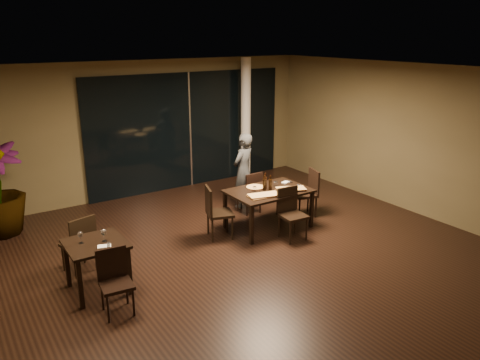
% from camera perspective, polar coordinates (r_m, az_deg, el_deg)
% --- Properties ---
extents(ground, '(8.00, 8.00, 0.00)m').
position_cam_1_polar(ground, '(7.89, 1.03, -9.26)').
color(ground, black).
rests_on(ground, ground).
extents(wall_back, '(8.00, 0.10, 3.00)m').
position_cam_1_polar(wall_back, '(10.83, -11.17, 6.26)').
color(wall_back, brown).
rests_on(wall_back, ground).
extents(wall_right, '(0.10, 8.00, 3.00)m').
position_cam_1_polar(wall_right, '(10.12, 20.45, 4.71)').
color(wall_right, brown).
rests_on(wall_right, ground).
extents(ceiling, '(8.00, 8.00, 0.04)m').
position_cam_1_polar(ceiling, '(7.06, 1.17, 13.19)').
color(ceiling, silver).
rests_on(ceiling, wall_back).
extents(window_panel, '(5.00, 0.06, 2.70)m').
position_cam_1_polar(window_panel, '(11.18, -6.19, 6.06)').
color(window_panel, black).
rests_on(window_panel, ground).
extents(column, '(0.24, 0.24, 3.00)m').
position_cam_1_polar(column, '(11.59, 0.70, 7.32)').
color(column, white).
rests_on(column, ground).
extents(main_table, '(1.50, 1.00, 0.75)m').
position_cam_1_polar(main_table, '(8.76, 3.51, -1.69)').
color(main_table, black).
rests_on(main_table, ground).
extents(side_table, '(0.80, 0.80, 0.75)m').
position_cam_1_polar(side_table, '(6.95, -17.15, -8.24)').
color(side_table, black).
rests_on(side_table, ground).
extents(chair_main_far, '(0.42, 0.42, 0.88)m').
position_cam_1_polar(chair_main_far, '(9.50, 1.37, -1.29)').
color(chair_main_far, black).
rests_on(chair_main_far, ground).
extents(chair_main_near, '(0.46, 0.46, 0.93)m').
position_cam_1_polar(chair_main_near, '(8.42, 6.17, -3.70)').
color(chair_main_near, black).
rests_on(chair_main_near, ground).
extents(chair_main_left, '(0.56, 0.56, 0.96)m').
position_cam_1_polar(chair_main_left, '(8.36, -3.04, -3.64)').
color(chair_main_left, black).
rests_on(chair_main_left, ground).
extents(chair_main_right, '(0.54, 0.54, 0.95)m').
position_cam_1_polar(chair_main_right, '(9.50, 8.32, -1.24)').
color(chair_main_right, black).
rests_on(chair_main_right, ground).
extents(chair_side_far, '(0.53, 0.53, 0.93)m').
position_cam_1_polar(chair_side_far, '(7.58, -18.88, -7.09)').
color(chair_side_far, black).
rests_on(chair_side_far, ground).
extents(chair_side_near, '(0.44, 0.44, 0.87)m').
position_cam_1_polar(chair_side_near, '(6.48, -15.04, -11.41)').
color(chair_side_near, black).
rests_on(chair_side_near, ground).
extents(diner, '(0.63, 0.54, 1.59)m').
position_cam_1_polar(diner, '(9.80, 0.41, 1.16)').
color(diner, '#2B2D30').
rests_on(diner, ground).
extents(pizza_board_left, '(0.61, 0.37, 0.01)m').
position_cam_1_polar(pizza_board_left, '(8.39, 2.93, -1.96)').
color(pizza_board_left, '#482E17').
rests_on(pizza_board_left, main_table).
extents(pizza_board_right, '(0.56, 0.31, 0.01)m').
position_cam_1_polar(pizza_board_right, '(8.77, 6.22, -1.18)').
color(pizza_board_right, '#4B2E18').
rests_on(pizza_board_right, main_table).
extents(oblong_pizza_left, '(0.58, 0.37, 0.02)m').
position_cam_1_polar(oblong_pizza_left, '(8.39, 2.93, -1.85)').
color(oblong_pizza_left, '#6C0A09').
rests_on(oblong_pizza_left, pizza_board_left).
extents(oblong_pizza_right, '(0.57, 0.43, 0.02)m').
position_cam_1_polar(oblong_pizza_right, '(8.76, 6.22, -1.08)').
color(oblong_pizza_right, '#67090C').
rests_on(oblong_pizza_right, pizza_board_right).
extents(round_pizza, '(0.33, 0.33, 0.01)m').
position_cam_1_polar(round_pizza, '(8.86, 1.86, -0.88)').
color(round_pizza, red).
rests_on(round_pizza, main_table).
extents(bottle_a, '(0.06, 0.06, 0.29)m').
position_cam_1_polar(bottle_a, '(8.68, 3.00, -0.32)').
color(bottle_a, black).
rests_on(bottle_a, main_table).
extents(bottle_b, '(0.06, 0.06, 0.28)m').
position_cam_1_polar(bottle_b, '(8.70, 3.73, -0.32)').
color(bottle_b, black).
rests_on(bottle_b, main_table).
extents(bottle_c, '(0.07, 0.07, 0.30)m').
position_cam_1_polar(bottle_c, '(8.77, 3.08, -0.13)').
color(bottle_c, black).
rests_on(bottle_c, main_table).
extents(tumbler_left, '(0.07, 0.07, 0.08)m').
position_cam_1_polar(tumbler_left, '(8.66, 1.79, -1.07)').
color(tumbler_left, white).
rests_on(tumbler_left, main_table).
extents(tumbler_right, '(0.08, 0.08, 0.09)m').
position_cam_1_polar(tumbler_right, '(8.95, 4.37, -0.48)').
color(tumbler_right, white).
rests_on(tumbler_right, main_table).
extents(napkin_near, '(0.19, 0.12, 0.01)m').
position_cam_1_polar(napkin_near, '(8.97, 7.04, -0.78)').
color(napkin_near, white).
rests_on(napkin_near, main_table).
extents(napkin_far, '(0.20, 0.14, 0.01)m').
position_cam_1_polar(napkin_far, '(9.20, 5.64, -0.25)').
color(napkin_far, white).
rests_on(napkin_far, main_table).
extents(wine_glass_a, '(0.07, 0.07, 0.17)m').
position_cam_1_polar(wine_glass_a, '(6.91, -18.85, -6.66)').
color(wine_glass_a, white).
rests_on(wine_glass_a, side_table).
extents(wine_glass_b, '(0.08, 0.08, 0.17)m').
position_cam_1_polar(wine_glass_b, '(6.87, -16.25, -6.52)').
color(wine_glass_b, white).
rests_on(wine_glass_b, side_table).
extents(side_napkin, '(0.21, 0.16, 0.01)m').
position_cam_1_polar(side_napkin, '(6.73, -16.22, -7.77)').
color(side_napkin, white).
rests_on(side_napkin, side_table).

